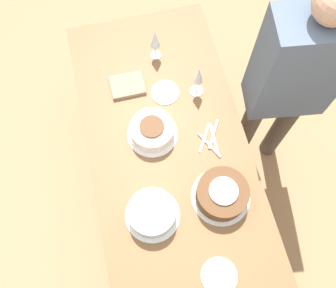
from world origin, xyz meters
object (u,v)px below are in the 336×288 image
cake_center_white (152,130)px  cake_front_chocolate (222,194)px  wine_glass_far (155,40)px  person_cutting (291,81)px  cake_back_decorated (152,213)px  wine_glass_near (198,77)px

cake_center_white → cake_front_chocolate: (-0.40, -0.25, 0.01)m
wine_glass_far → person_cutting: size_ratio=0.13×
cake_center_white → wine_glass_far: (0.47, -0.12, 0.10)m
cake_front_chocolate → person_cutting: bearing=-46.8°
cake_back_decorated → person_cutting: size_ratio=0.17×
cake_center_white → person_cutting: size_ratio=0.17×
person_cutting → wine_glass_far: bearing=-27.0°
cake_back_decorated → wine_glass_far: bearing=-13.8°
cake_center_white → person_cutting: bearing=-86.4°
wine_glass_far → wine_glass_near: bearing=-149.6°
cake_center_white → wine_glass_near: 0.36m
cake_front_chocolate → cake_back_decorated: size_ratio=1.09×
cake_back_decorated → person_cutting: (0.45, -0.81, 0.12)m
cake_back_decorated → wine_glass_far: size_ratio=1.27×
person_cutting → cake_back_decorated: bearing=37.5°
cake_center_white → cake_front_chocolate: size_ratio=0.92×
cake_center_white → wine_glass_far: bearing=-14.8°
cake_back_decorated → wine_glass_near: (0.60, -0.38, 0.09)m
wine_glass_far → cake_back_decorated: bearing=166.2°
wine_glass_near → wine_glass_far: (0.28, 0.16, -0.00)m
cake_back_decorated → wine_glass_near: size_ratio=1.23×
cake_center_white → cake_front_chocolate: cake_front_chocolate is taller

